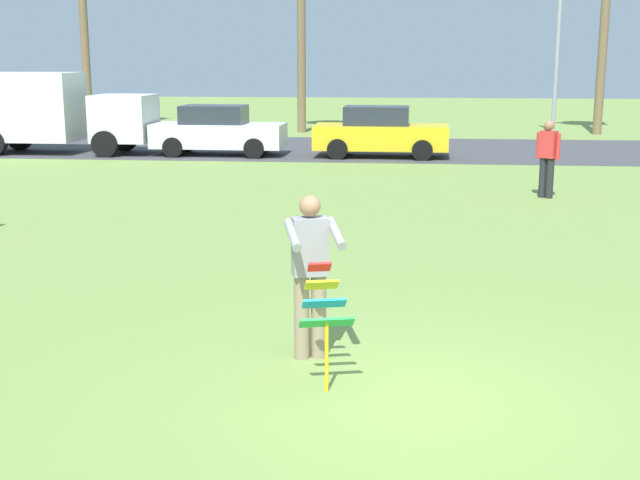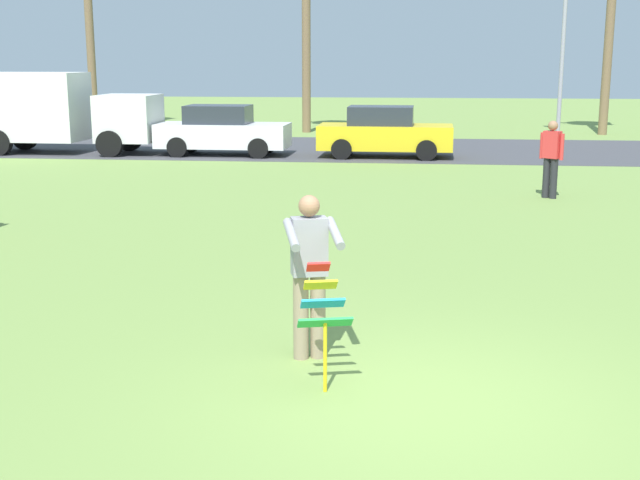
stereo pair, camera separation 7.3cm
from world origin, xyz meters
TOP-DOWN VIEW (x-y plane):
  - ground_plane at (0.00, 0.00)m, footprint 120.00×120.00m
  - road_strip at (0.00, 21.76)m, footprint 120.00×8.00m
  - person_kite_flyer at (-1.10, 1.04)m, footprint 0.68×0.75m
  - kite_held at (-0.89, 0.32)m, footprint 0.53×0.70m
  - parked_truck_white_box at (-12.13, 19.36)m, footprint 6.71×2.15m
  - parked_car_white at (-6.19, 19.36)m, footprint 4.23×1.89m
  - parked_car_yellow at (-0.98, 19.36)m, footprint 4.23×1.90m
  - streetlight_pole at (5.53, 26.50)m, footprint 0.24×1.65m
  - person_walker_far at (3.00, 11.84)m, footprint 0.48×0.39m

SIDE VIEW (x-z plane):
  - ground_plane at x=0.00m, z-range 0.00..0.00m
  - road_strip at x=0.00m, z-range 0.00..0.01m
  - parked_car_white at x=-6.19m, z-range -0.03..1.57m
  - parked_car_yellow at x=-0.98m, z-range -0.03..1.57m
  - kite_held at x=-0.89m, z-range 0.20..1.35m
  - person_walker_far at x=3.00m, z-range 0.07..1.80m
  - person_kite_flyer at x=-1.10m, z-range 0.09..1.82m
  - parked_truck_white_box at x=-12.13m, z-range 0.10..2.72m
  - streetlight_pole at x=5.53m, z-range 0.50..7.50m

